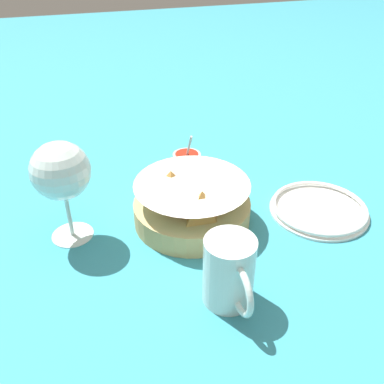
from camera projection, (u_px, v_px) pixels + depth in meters
ground_plane at (187, 227)px, 0.75m from camera, size 4.00×4.00×0.00m
food_basket at (192, 203)px, 0.75m from camera, size 0.21×0.21×0.09m
sauce_cup at (187, 161)px, 0.90m from camera, size 0.06×0.06×0.10m
wine_glass at (61, 173)px, 0.67m from camera, size 0.09×0.09×0.17m
beer_mug at (229, 274)px, 0.59m from camera, size 0.11×0.07×0.10m
side_plate at (319, 208)px, 0.79m from camera, size 0.18×0.18×0.01m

